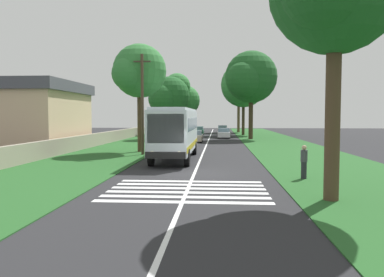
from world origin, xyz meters
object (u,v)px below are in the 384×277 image
object	(u,v)px
trailing_car_3	(223,129)
trailing_car_1	(224,133)
roadside_tree_left_0	(177,88)
roadside_tree_right_3	(250,78)
pedestrian	(304,161)
roadside_tree_left_2	(169,97)
roadside_tree_left_1	(139,73)
roadside_tree_right_1	(238,89)
roadside_building	(33,115)
trailing_car_0	(195,136)
roadside_tree_right_2	(242,86)
utility_pole	(142,103)
trailing_car_2	(198,131)
coach_bus	(176,130)
roadside_tree_left_3	(184,101)

from	to	relation	value
trailing_car_3	trailing_car_1	bearing A→B (deg)	-179.96
roadside_tree_left_0	roadside_tree_right_3	size ratio (longest dim) A/B	0.86
trailing_car_1	roadside_tree_right_3	bearing A→B (deg)	-131.51
trailing_car_1	pedestrian	xyz separation A→B (m)	(-36.17, -3.56, 0.24)
trailing_car_1	roadside_tree_left_2	distance (m)	9.70
roadside_tree_left_1	trailing_car_1	bearing A→B (deg)	-19.23
trailing_car_3	pedestrian	distance (m)	52.88
roadside_tree_right_1	roadside_building	xyz separation A→B (m)	(-39.77, 21.40, -5.16)
trailing_car_0	roadside_tree_left_2	world-z (taller)	roadside_tree_left_2
roadside_tree_right_2	utility_pole	xyz separation A→B (m)	(-33.00, 10.01, -3.81)
roadside_tree_left_1	roadside_tree_right_2	xyz separation A→B (m)	(30.36, -10.84, 1.10)
trailing_car_0	utility_pole	size ratio (longest dim) A/B	0.53
roadside_tree_right_1	roadside_building	world-z (taller)	roadside_tree_right_1
utility_pole	pedestrian	bearing A→B (deg)	-137.27
pedestrian	trailing_car_3	bearing A→B (deg)	3.87
roadside_building	trailing_car_1	bearing A→B (deg)	-42.27
roadside_tree_left_0	trailing_car_3	bearing A→B (deg)	-45.07
trailing_car_2	coach_bus	bearing A→B (deg)	-179.55
roadside_building	pedestrian	size ratio (longest dim) A/B	6.61
trailing_car_0	roadside_building	distance (m)	18.96
coach_bus	roadside_building	bearing A→B (deg)	62.90
roadside_tree_left_1	coach_bus	bearing A→B (deg)	-144.85
trailing_car_2	roadside_tree_left_0	xyz separation A→B (m)	(-0.48, 3.65, 7.23)
coach_bus	pedestrian	size ratio (longest dim) A/B	6.60
utility_pole	roadside_building	bearing A→B (deg)	68.27
roadside_tree_left_0	pedestrian	size ratio (longest dim) A/B	6.09
trailing_car_2	roadside_tree_left_2	distance (m)	13.95
roadside_tree_left_1	utility_pole	distance (m)	3.87
coach_bus	roadside_tree_left_0	world-z (taller)	roadside_tree_left_0
pedestrian	coach_bus	bearing A→B (deg)	41.21
roadside_tree_left_2	pedestrian	distance (m)	35.10
roadside_tree_right_1	roadside_tree_right_2	world-z (taller)	roadside_tree_right_2
coach_bus	utility_pole	bearing A→B (deg)	46.83
roadside_tree_left_2	pedestrian	xyz separation A→B (m)	(-32.93, -11.16, -4.83)
trailing_car_1	roadside_tree_left_2	bearing A→B (deg)	113.12
trailing_car_2	roadside_tree_left_3	distance (m)	9.39
roadside_tree_right_1	trailing_car_0	bearing A→B (deg)	166.82
roadside_tree_left_0	roadside_tree_right_3	bearing A→B (deg)	-136.51
coach_bus	roadside_tree_left_2	xyz separation A→B (m)	(24.45, 3.73, 3.59)
trailing_car_1	roadside_tree_left_3	distance (m)	18.71
trailing_car_1	roadside_building	distance (m)	27.49
trailing_car_3	roadside_tree_left_3	bearing A→B (deg)	91.35
roadside_tree_left_3	roadside_tree_left_1	bearing A→B (deg)	179.34
roadside_tree_left_2	trailing_car_1	bearing A→B (deg)	-66.88
roadside_tree_left_3	roadside_tree_right_1	world-z (taller)	roadside_tree_right_1
roadside_tree_left_1	roadside_tree_left_3	size ratio (longest dim) A/B	1.06
trailing_car_1	roadside_building	xyz separation A→B (m)	(-20.25, 18.41, 2.59)
trailing_car_2	roadside_tree_left_1	xyz separation A→B (m)	(-31.48, 3.58, 6.30)
roadside_tree_left_2	pedestrian	bearing A→B (deg)	-161.28
roadside_tree_left_3	roadside_tree_right_3	world-z (taller)	roadside_tree_right_3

